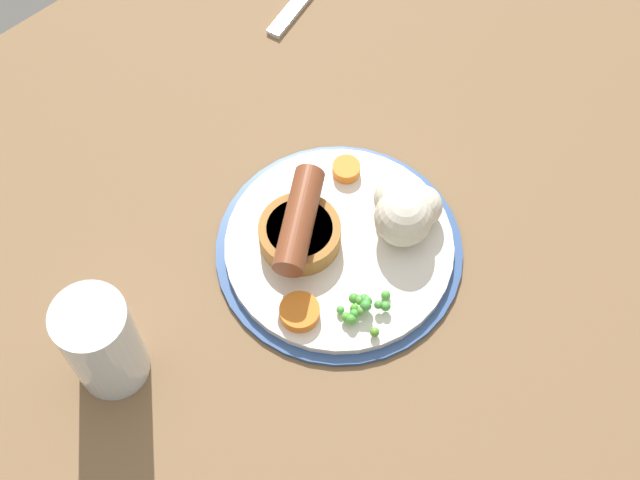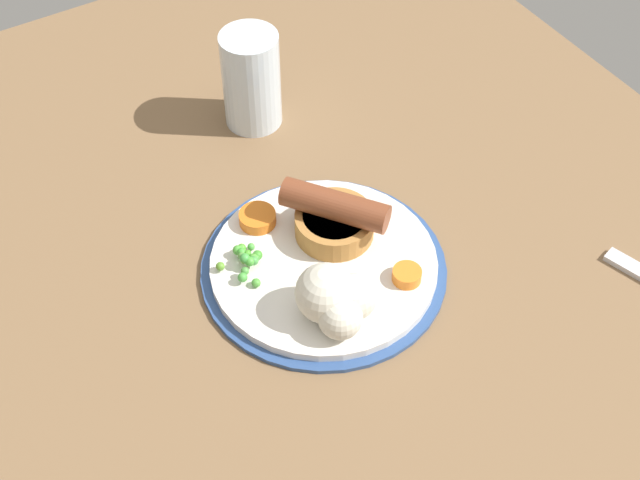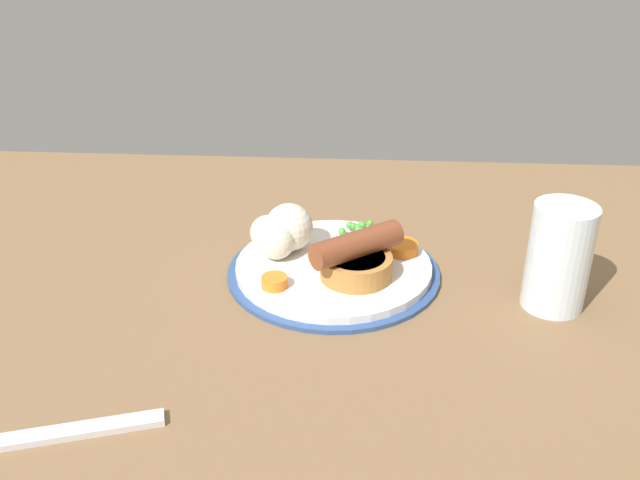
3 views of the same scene
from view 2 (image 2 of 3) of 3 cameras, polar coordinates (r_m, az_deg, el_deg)
name	(u,v)px [view 2 (image 2 of 3)]	position (r cm, az deg, el deg)	size (l,w,h in cm)	color
dining_table	(372,269)	(87.28, 3.36, -1.90)	(110.00, 80.00, 3.00)	brown
dinner_plate	(324,266)	(84.69, 0.24, -1.70)	(23.47, 23.47, 1.40)	#2D4C84
sausage_pudding	(335,217)	(84.77, 0.94, 1.46)	(10.00, 8.53, 5.28)	#AD7538
pea_pile	(246,260)	(83.13, -4.76, -1.27)	(5.08, 4.44, 1.91)	green
cauliflower_floret	(336,299)	(78.15, 1.02, -3.80)	(7.19, 7.01, 5.46)	beige
carrot_slice_0	(407,275)	(82.56, 5.58, -2.26)	(2.74, 2.74, 1.19)	orange
carrot_slice_6	(258,218)	(87.08, -4.02, 1.41)	(3.64, 3.64, 1.20)	orange
drinking_glass	(255,78)	(97.32, -4.16, 10.29)	(6.30, 6.30, 11.13)	silver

